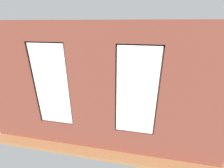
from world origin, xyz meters
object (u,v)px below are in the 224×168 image
(cup_ceramic, at_px, (116,90))
(potted_plant_by_left_couch, at_px, (160,87))
(coffee_table, at_px, (116,92))
(potted_plant_corner_far_left, at_px, (195,125))
(remote_black, at_px, (118,92))
(tv_flatscreen, at_px, (55,77))
(potted_plant_between_couches, at_px, (146,114))
(remote_silver, at_px, (107,91))
(couch_by_window, at_px, (101,123))
(couch_left, at_px, (174,101))
(potted_plant_mid_room_small, at_px, (139,91))
(papasan_chair, at_px, (111,76))
(media_console, at_px, (56,88))
(table_plant_small, at_px, (113,87))
(candle_jar, at_px, (124,89))
(potted_plant_foreground_right, at_px, (76,69))

(cup_ceramic, distance_m, potted_plant_by_left_couch, 2.31)
(coffee_table, bearing_deg, potted_plant_corner_far_left, 138.02)
(remote_black, relative_size, tv_flatscreen, 0.17)
(cup_ceramic, relative_size, potted_plant_by_left_couch, 0.16)
(remote_black, bearing_deg, potted_plant_between_couches, 46.68)
(remote_silver, bearing_deg, couch_by_window, -91.82)
(couch_left, distance_m, remote_black, 2.34)
(potted_plant_by_left_couch, relative_size, potted_plant_mid_room_small, 1.12)
(remote_black, relative_size, potted_plant_mid_room_small, 0.37)
(potted_plant_by_left_couch, bearing_deg, potted_plant_mid_room_small, 35.52)
(coffee_table, bearing_deg, papasan_chair, -72.30)
(couch_left, height_order, media_console, couch_left)
(coffee_table, height_order, table_plant_small, table_plant_small)
(potted_plant_corner_far_left, bearing_deg, remote_black, -41.46)
(couch_by_window, relative_size, potted_plant_between_couches, 1.55)
(potted_plant_between_couches, bearing_deg, cup_ceramic, -60.13)
(tv_flatscreen, height_order, potted_plant_between_couches, tv_flatscreen)
(table_plant_small, distance_m, remote_silver, 0.34)
(media_console, relative_size, potted_plant_by_left_couch, 2.26)
(candle_jar, relative_size, potted_plant_by_left_couch, 0.20)
(media_console, bearing_deg, potted_plant_by_left_couch, -168.13)
(remote_silver, distance_m, potted_plant_by_left_couch, 2.70)
(tv_flatscreen, xyz_separation_m, potted_plant_by_left_couch, (-5.00, -1.05, -0.56))
(potted_plant_mid_room_small, bearing_deg, tv_flatscreen, 4.66)
(potted_plant_by_left_couch, bearing_deg, potted_plant_corner_far_left, 99.10)
(potted_plant_corner_far_left, relative_size, potted_plant_mid_room_small, 2.93)
(potted_plant_mid_room_small, bearing_deg, potted_plant_between_couches, 95.40)
(media_console, bearing_deg, papasan_chair, -142.64)
(couch_left, xyz_separation_m, remote_black, (2.32, -0.20, 0.12))
(media_console, distance_m, tv_flatscreen, 0.61)
(potted_plant_between_couches, bearing_deg, couch_left, -122.35)
(potted_plant_corner_far_left, bearing_deg, candle_jar, -47.85)
(tv_flatscreen, xyz_separation_m, potted_plant_mid_room_small, (-3.99, -0.33, -0.58))
(couch_by_window, xyz_separation_m, media_console, (2.88, -2.28, -0.05))
(media_console, bearing_deg, remote_silver, 175.94)
(coffee_table, distance_m, potted_plant_foreground_right, 3.30)
(couch_left, distance_m, potted_plant_foreground_right, 5.57)
(couch_by_window, xyz_separation_m, cup_ceramic, (-0.10, -2.22, 0.15))
(remote_silver, xyz_separation_m, remote_black, (-0.47, 0.00, 0.00))
(cup_ceramic, bearing_deg, tv_flatscreen, -1.21)
(couch_left, distance_m, potted_plant_between_couches, 2.23)
(couch_by_window, height_order, remote_black, couch_by_window)
(cup_ceramic, bearing_deg, couch_left, 172.37)
(remote_silver, distance_m, potted_plant_mid_room_small, 1.48)
(remote_black, distance_m, potted_plant_foreground_right, 3.44)
(tv_flatscreen, relative_size, potted_plant_mid_room_small, 2.17)
(potted_plant_corner_far_left, bearing_deg, coffee_table, -41.98)
(potted_plant_by_left_couch, xyz_separation_m, potted_plant_mid_room_small, (1.01, 0.72, -0.02))
(potted_plant_by_left_couch, bearing_deg, couch_left, 105.57)
(media_console, bearing_deg, couch_left, 175.93)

